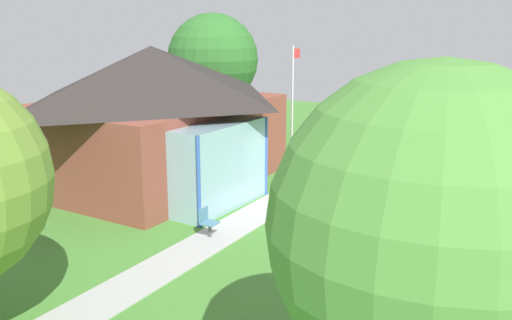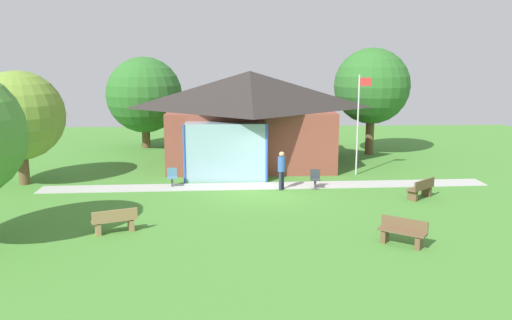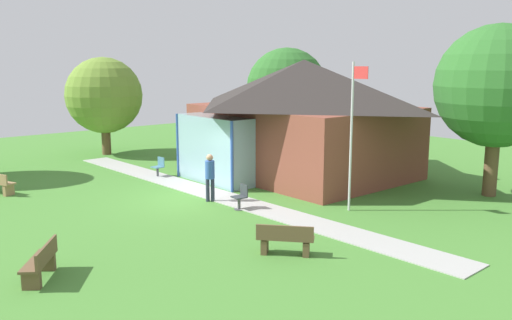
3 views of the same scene
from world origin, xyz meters
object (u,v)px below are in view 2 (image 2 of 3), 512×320
Objects in this scene: bench_mid_right at (421,189)px; tree_behind_pavilion_left at (144,95)px; flagpole at (359,120)px; tree_west_hedge at (19,116)px; patio_chair_west at (172,178)px; pavilion at (249,116)px; tree_behind_pavilion_right at (372,86)px; bench_front_right at (403,233)px; visitor_on_path at (282,168)px; bench_front_left at (115,221)px; patio_chair_lawn_spare at (315,180)px.

bench_mid_right is 19.01m from tree_behind_pavilion_left.
tree_west_hedge is (-16.01, -1.33, 0.43)m from flagpole.
patio_chair_west is at bearing -74.81° from tree_behind_pavilion_left.
pavilion is at bearing 92.76° from bench_mid_right.
pavilion reaches higher than bench_mid_right.
patio_chair_west is 0.13× the size of tree_behind_pavilion_right.
flagpole is 0.95× the size of tree_west_hedge.
patio_chair_west is at bearing -6.63° from tree_west_hedge.
bench_front_right is 1.03× the size of bench_mid_right.
visitor_on_path is 10.99m from tree_behind_pavilion_right.
visitor_on_path is 0.30× the size of tree_behind_pavilion_left.
tree_behind_pavilion_left is (-6.54, 5.44, 0.78)m from pavilion.
bench_front_right is 0.25× the size of tree_behind_pavilion_left.
bench_front_left is at bearing 73.61° from patio_chair_west.
bench_mid_right is 1.66× the size of patio_chair_west.
visitor_on_path is (-3.21, 7.12, 0.62)m from bench_front_right.
patio_chair_lawn_spare reaches higher than bench_front_left.
bench_front_left is at bearing 157.83° from bench_mid_right.
flagpole is 5.31m from visitor_on_path.
bench_front_left is (-9.39, 1.56, 0.00)m from bench_front_right.
patio_chair_lawn_spare is 1.67m from visitor_on_path.
bench_front_left is at bearing -51.21° from tree_west_hedge.
pavilion is 6.20m from visitor_on_path.
visitor_on_path is (-1.54, -0.18, 0.61)m from patio_chair_lawn_spare.
visitor_on_path is at bearing -144.61° from flagpole.
pavilion is 10.54m from bench_mid_right.
bench_front_right is 5.97m from bench_mid_right.
pavilion is at bearing -39.75° from tree_behind_pavilion_left.
bench_front_left is 9.62m from patio_chair_lawn_spare.
patio_chair_lawn_spare is 0.16× the size of tree_west_hedge.
tree_behind_pavilion_left reaches higher than bench_front_right.
flagpole is 0.85× the size of tree_behind_pavilion_left.
pavilion is at bearing 44.92° from bench_front_left.
visitor_on_path is (6.18, 5.56, 0.62)m from bench_front_left.
bench_mid_right is 4.60m from patio_chair_lawn_spare.
bench_mid_right is 6.02m from visitor_on_path.
flagpole is at bearing -172.12° from patio_chair_west.
pavilion is at bearing -34.96° from bench_front_right.
patio_chair_lawn_spare is (2.81, -5.66, -2.24)m from pavilion.
tree_behind_pavilion_right is at bearing 47.51° from bench_mid_right.
tree_behind_pavilion_left reaches higher than patio_chair_lawn_spare.
patio_chair_west is at bearing -126.02° from pavilion.
visitor_on_path is at bearing 12.94° from patio_chair_lawn_spare.
bench_mid_right is (2.53, 5.41, 0.00)m from bench_front_right.
bench_front_left is 0.27× the size of tree_behind_pavilion_left.
tree_west_hedge is at bearing -158.89° from tree_behind_pavilion_right.
tree_behind_pavilion_left is (-11.90, 8.38, 0.65)m from flagpole.
tree_behind_pavilion_right is 1.21× the size of tree_west_hedge.
visitor_on_path reaches higher than bench_front_left.
pavilion is 6.16× the size of bench_front_left.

